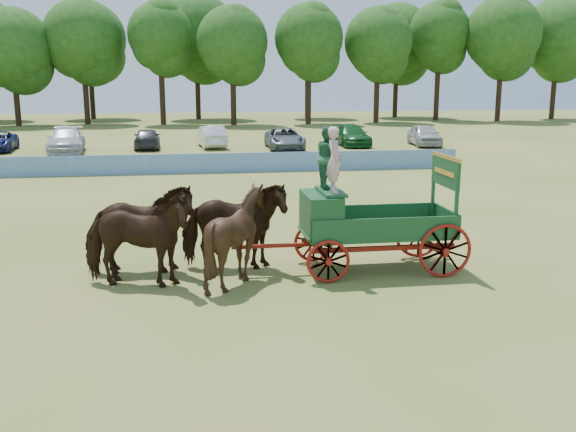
{
  "coord_description": "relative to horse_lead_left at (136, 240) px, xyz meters",
  "views": [
    {
      "loc": [
        -2.73,
        -16.08,
        4.95
      ],
      "look_at": [
        -0.17,
        0.66,
        1.3
      ],
      "focal_mm": 40.0,
      "sensor_mm": 36.0,
      "label": 1
    }
  ],
  "objects": [
    {
      "name": "sponsor_banner",
      "position": [
        3.07,
        18.89,
        -0.65
      ],
      "size": [
        26.0,
        0.08,
        1.05
      ],
      "primitive_type": "cube",
      "color": "blue",
      "rests_on": "ground"
    },
    {
      "name": "horse_lead_right",
      "position": [
        0.0,
        1.1,
        0.0
      ],
      "size": [
        2.8,
        1.31,
        2.35
      ],
      "primitive_type": "imported",
      "rotation": [
        0.0,
        0.0,
        1.56
      ],
      "color": "#311D0D",
      "rests_on": "ground"
    },
    {
      "name": "ground",
      "position": [
        4.07,
        0.89,
        -1.17
      ],
      "size": [
        160.0,
        160.0,
        0.0
      ],
      "primitive_type": "plane",
      "color": "olive",
      "rests_on": "ground"
    },
    {
      "name": "horse_wheel_right",
      "position": [
        2.4,
        1.1,
        0.0
      ],
      "size": [
        2.9,
        1.55,
        2.35
      ],
      "primitive_type": "imported",
      "rotation": [
        0.0,
        0.0,
        1.46
      ],
      "color": "#311D0D",
      "rests_on": "ground"
    },
    {
      "name": "horse_wheel_left",
      "position": [
        2.4,
        -0.0,
        0.0
      ],
      "size": [
        2.51,
        2.33,
        2.35
      ],
      "primitive_type": "imported",
      "rotation": [
        0.0,
        0.0,
        1.8
      ],
      "color": "#311D0D",
      "rests_on": "ground"
    },
    {
      "name": "treeline",
      "position": [
        0.15,
        60.54,
        8.33
      ],
      "size": [
        93.51,
        23.94,
        14.95
      ],
      "color": "#382314",
      "rests_on": "ground"
    },
    {
      "name": "parked_cars",
      "position": [
        -1.38,
        30.84,
        -0.41
      ],
      "size": [
        42.81,
        7.11,
        1.64
      ],
      "color": "silver",
      "rests_on": "ground"
    },
    {
      "name": "farm_dray",
      "position": [
        5.35,
        0.58,
        0.5
      ],
      "size": [
        6.0,
        2.0,
        3.79
      ],
      "color": "maroon",
      "rests_on": "ground"
    },
    {
      "name": "horse_lead_left",
      "position": [
        0.0,
        0.0,
        0.0
      ],
      "size": [
        3.0,
        1.88,
        2.35
      ],
      "primitive_type": "imported",
      "rotation": [
        0.0,
        0.0,
        1.34
      ],
      "color": "#311D0D",
      "rests_on": "ground"
    }
  ]
}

